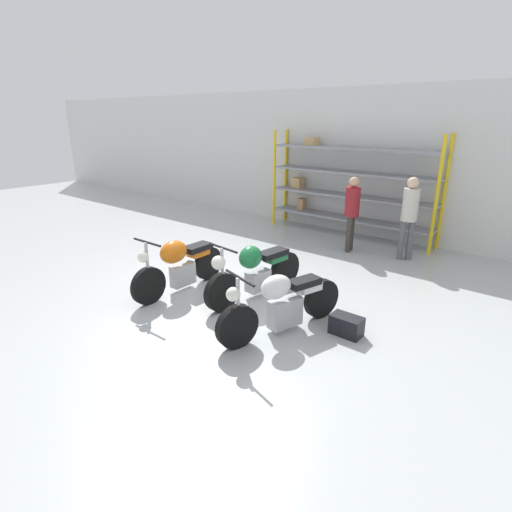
# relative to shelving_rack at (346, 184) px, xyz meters

# --- Properties ---
(ground_plane) EXTENTS (30.00, 30.00, 0.00)m
(ground_plane) POSITION_rel_shelving_rack_xyz_m (0.63, -4.75, -1.31)
(ground_plane) COLOR #B2B7B7
(back_wall) EXTENTS (30.00, 0.08, 3.60)m
(back_wall) POSITION_rel_shelving_rack_xyz_m (0.63, 0.36, 0.49)
(back_wall) COLOR silver
(back_wall) RESTS_ON ground_plane
(shelving_rack) EXTENTS (4.37, 0.63, 2.57)m
(shelving_rack) POSITION_rel_shelving_rack_xyz_m (0.00, 0.00, 0.00)
(shelving_rack) COLOR yellow
(shelving_rack) RESTS_ON ground_plane
(motorcycle_orange) EXTENTS (0.66, 1.98, 1.06)m
(motorcycle_orange) POSITION_rel_shelving_rack_xyz_m (-0.49, -5.05, -0.81)
(motorcycle_orange) COLOR black
(motorcycle_orange) RESTS_ON ground_plane
(motorcycle_green) EXTENTS (0.62, 2.10, 1.04)m
(motorcycle_green) POSITION_rel_shelving_rack_xyz_m (0.69, -4.43, -0.84)
(motorcycle_green) COLOR black
(motorcycle_green) RESTS_ON ground_plane
(motorcycle_white) EXTENTS (0.86, 2.05, 0.99)m
(motorcycle_white) POSITION_rel_shelving_rack_xyz_m (1.70, -5.08, -0.87)
(motorcycle_white) COLOR black
(motorcycle_white) RESTS_ON ground_plane
(person_browsing) EXTENTS (0.38, 0.38, 1.67)m
(person_browsing) POSITION_rel_shelving_rack_xyz_m (0.77, -1.15, -0.33)
(person_browsing) COLOR #38332D
(person_browsing) RESTS_ON ground_plane
(person_near_rack) EXTENTS (0.44, 0.44, 1.75)m
(person_near_rack) POSITION_rel_shelving_rack_xyz_m (1.95, -0.93, -0.28)
(person_near_rack) COLOR #595960
(person_near_rack) RESTS_ON ground_plane
(toolbox) EXTENTS (0.44, 0.26, 0.28)m
(toolbox) POSITION_rel_shelving_rack_xyz_m (2.46, -4.59, -1.17)
(toolbox) COLOR black
(toolbox) RESTS_ON ground_plane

